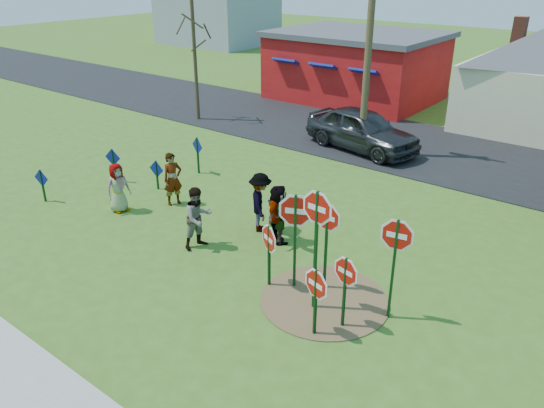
{
  "coord_description": "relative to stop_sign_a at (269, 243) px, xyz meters",
  "views": [
    {
      "loc": [
        10.15,
        -10.43,
        7.67
      ],
      "look_at": [
        1.35,
        0.94,
        1.03
      ],
      "focal_mm": 35.0,
      "sensor_mm": 36.0,
      "label": 1
    }
  ],
  "objects": [
    {
      "name": "blue_diamond_c",
      "position": [
        -7.14,
        2.5,
        -0.57
      ],
      "size": [
        0.66,
        0.09,
        1.11
      ],
      "rotation": [
        0.0,
        0.0,
        0.11
      ],
      "color": "#0E3414",
      "rests_on": "ground"
    },
    {
      "name": "person_b",
      "position": [
        -5.69,
        1.98,
        -0.32
      ],
      "size": [
        0.63,
        0.78,
        1.84
      ],
      "primitive_type": "imported",
      "rotation": [
        0.0,
        0.0,
        1.25
      ],
      "color": "#2A766D",
      "rests_on": "ground"
    },
    {
      "name": "blue_diamond_d",
      "position": [
        -7.1,
        4.57,
        -0.32
      ],
      "size": [
        0.69,
        0.19,
        1.48
      ],
      "rotation": [
        0.0,
        0.0,
        -0.24
      ],
      "color": "#0E3414",
      "rests_on": "ground"
    },
    {
      "name": "stop_sign_g",
      "position": [
        0.53,
        0.37,
        0.66
      ],
      "size": [
        1.06,
        0.52,
        2.74
      ],
      "rotation": [
        0.0,
        0.0,
        0.45
      ],
      "color": "#0E3414",
      "rests_on": "ground"
    },
    {
      "name": "stop_sign_a",
      "position": [
        0.0,
        0.0,
        0.0
      ],
      "size": [
        0.91,
        0.43,
        1.86
      ],
      "rotation": [
        0.0,
        0.0,
        -0.43
      ],
      "color": "#0E3414",
      "rests_on": "ground"
    },
    {
      "name": "distant_building",
      "position": [
        -31.0,
        31.31,
        2.76
      ],
      "size": [
        10.0,
        8.0,
        8.0
      ],
      "primitive_type": "cube",
      "color": "#8C939E",
      "rests_on": "ground"
    },
    {
      "name": "person_c",
      "position": [
        -2.88,
        0.37,
        -0.31
      ],
      "size": [
        0.88,
        1.04,
        1.87
      ],
      "primitive_type": "imported",
      "rotation": [
        0.0,
        0.0,
        1.36
      ],
      "color": "brown",
      "rests_on": "ground"
    },
    {
      "name": "blue_diamond_a",
      "position": [
        -9.41,
        -0.65,
        -0.51
      ],
      "size": [
        0.63,
        0.14,
        1.19
      ],
      "rotation": [
        0.0,
        0.0,
        0.19
      ],
      "color": "#0E3414",
      "rests_on": "ground"
    },
    {
      "name": "red_building",
      "position": [
        -8.5,
        19.3,
        0.72
      ],
      "size": [
        9.4,
        7.69,
        3.9
      ],
      "color": "#A51010",
      "rests_on": "ground"
    },
    {
      "name": "suv",
      "position": [
        -3.41,
        10.95,
        -0.3
      ],
      "size": [
        5.61,
        3.11,
        1.81
      ],
      "primitive_type": "imported",
      "rotation": [
        0.0,
        0.0,
        1.38
      ],
      "color": "#28282C",
      "rests_on": "road"
    },
    {
      "name": "stop_sign_e",
      "position": [
        2.02,
        -0.93,
        -0.03
      ],
      "size": [
        0.93,
        0.27,
        1.81
      ],
      "rotation": [
        0.0,
        0.0,
        -0.26
      ],
      "color": "#0E3414",
      "rests_on": "ground"
    },
    {
      "name": "stop_sign_d",
      "position": [
        3.05,
        0.66,
        0.72
      ],
      "size": [
        1.02,
        0.21,
        2.71
      ],
      "rotation": [
        0.0,
        0.0,
        0.19
      ],
      "color": "#0E3414",
      "rests_on": "ground"
    },
    {
      "name": "utility_pole",
      "position": [
        -3.13,
        10.45,
        3.61
      ],
      "size": [
        2.26,
        0.29,
        9.22
      ],
      "rotation": [
        0.0,
        0.0,
        0.07
      ],
      "color": "#4C3823",
      "rests_on": "ground"
    },
    {
      "name": "ground",
      "position": [
        -3.0,
        1.31,
        -1.24
      ],
      "size": [
        120.0,
        120.0,
        0.0
      ],
      "primitive_type": "plane",
      "color": "#3C621C",
      "rests_on": "ground"
    },
    {
      "name": "person_e",
      "position": [
        -1.25,
        1.93,
        -0.35
      ],
      "size": [
        0.75,
        1.12,
        1.77
      ],
      "primitive_type": "imported",
      "rotation": [
        0.0,
        0.0,
        1.91
      ],
      "color": "#4E345E",
      "rests_on": "ground"
    },
    {
      "name": "person_d",
      "position": [
        -2.12,
        2.28,
        -0.3
      ],
      "size": [
        1.33,
        1.37,
        1.88
      ],
      "primitive_type": "imported",
      "rotation": [
        0.0,
        0.0,
        2.3
      ],
      "color": "#2F2F34",
      "rests_on": "ground"
    },
    {
      "name": "stop_sign_f",
      "position": [
        2.37,
        -0.3,
        0.11
      ],
      "size": [
        0.91,
        0.21,
        1.93
      ],
      "rotation": [
        0.0,
        0.0,
        -0.21
      ],
      "color": "#0E3414",
      "rests_on": "ground"
    },
    {
      "name": "road",
      "position": [
        -3.0,
        12.81,
        -1.22
      ],
      "size": [
        120.0,
        7.5,
        0.04
      ],
      "primitive_type": "cube",
      "color": "black",
      "rests_on": "ground"
    },
    {
      "name": "blue_diamond_b",
      "position": [
        -8.97,
        1.99,
        -0.43
      ],
      "size": [
        0.66,
        0.2,
        1.31
      ],
      "rotation": [
        0.0,
        0.0,
        0.26
      ],
      "color": "#0E3414",
      "rests_on": "ground"
    },
    {
      "name": "person_f",
      "position": [
        -1.24,
        2.03,
        -0.34
      ],
      "size": [
        1.74,
        1.2,
        1.81
      ],
      "primitive_type": "imported",
      "rotation": [
        0.0,
        0.0,
        2.7
      ],
      "color": "#1C532D",
      "rests_on": "ground"
    },
    {
      "name": "dirt_patch",
      "position": [
        1.5,
        0.31,
        -1.23
      ],
      "size": [
        3.2,
        3.2,
        0.03
      ],
      "primitive_type": "cylinder",
      "color": "brown",
      "rests_on": "ground"
    },
    {
      "name": "person_a",
      "position": [
        -6.71,
        0.48,
        -0.4
      ],
      "size": [
        0.64,
        0.88,
        1.68
      ],
      "primitive_type": "imported",
      "rotation": [
        0.0,
        0.0,
        1.44
      ],
      "color": "#3E4388",
      "rests_on": "ground"
    },
    {
      "name": "stop_sign_c",
      "position": [
        1.44,
        -0.1,
        1.04
      ],
      "size": [
        1.09,
        0.09,
        3.22
      ],
      "rotation": [
        0.0,
        0.0,
        -0.07
      ],
      "color": "#0E3414",
      "rests_on": "ground"
    },
    {
      "name": "bare_tree_west",
      "position": [
        -12.61,
        10.07,
        2.66
      ],
      "size": [
        1.8,
        1.8,
        6.03
      ],
      "color": "#382819",
      "rests_on": "ground"
    },
    {
      "name": "stop_sign_b",
      "position": [
        1.19,
        0.78,
        0.57
      ],
      "size": [
        0.98,
        0.07,
        2.51
      ],
      "rotation": [
        0.0,
        0.0,
        0.0
      ],
      "color": "#0E3414",
      "rests_on": "ground"
    }
  ]
}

